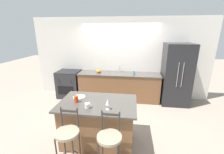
% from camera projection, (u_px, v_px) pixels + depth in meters
% --- Properties ---
extents(ground_plane, '(18.00, 18.00, 0.00)m').
position_uv_depth(ground_plane, '(118.00, 103.00, 4.87)').
color(ground_plane, gray).
extents(wall_back, '(6.00, 0.07, 2.70)m').
position_uv_depth(wall_back, '(120.00, 58.00, 5.15)').
color(wall_back, silver).
rests_on(wall_back, ground_plane).
extents(back_counter, '(2.68, 0.70, 0.92)m').
position_uv_depth(back_counter, '(119.00, 86.00, 5.10)').
color(back_counter, brown).
rests_on(back_counter, ground_plane).
extents(sink_faucet, '(0.02, 0.13, 0.22)m').
position_uv_depth(sink_faucet, '(120.00, 68.00, 5.11)').
color(sink_faucet, '#ADAFB5').
rests_on(sink_faucet, back_counter).
extents(kitchen_island, '(1.52, 0.96, 0.91)m').
position_uv_depth(kitchen_island, '(98.00, 122.00, 3.09)').
color(kitchen_island, brown).
rests_on(kitchen_island, ground_plane).
extents(refrigerator, '(0.82, 0.78, 1.91)m').
position_uv_depth(refrigerator, '(176.00, 75.00, 4.66)').
color(refrigerator, '#232326').
rests_on(refrigerator, ground_plane).
extents(oven_range, '(0.76, 0.69, 0.93)m').
position_uv_depth(oven_range, '(70.00, 84.00, 5.30)').
color(oven_range, '#28282B').
rests_on(oven_range, ground_plane).
extents(bar_stool_near, '(0.39, 0.39, 1.08)m').
position_uv_depth(bar_stool_near, '(68.00, 138.00, 2.43)').
color(bar_stool_near, '#332D28').
rests_on(bar_stool_near, ground_plane).
extents(bar_stool_far, '(0.39, 0.39, 1.08)m').
position_uv_depth(bar_stool_far, '(109.00, 143.00, 2.33)').
color(bar_stool_far, '#332D28').
rests_on(bar_stool_far, ground_plane).
extents(dinner_plate, '(0.26, 0.26, 0.02)m').
position_uv_depth(dinner_plate, '(79.00, 97.00, 3.18)').
color(dinner_plate, beige).
rests_on(dinner_plate, kitchen_island).
extents(wine_glass, '(0.08, 0.08, 0.20)m').
position_uv_depth(wine_glass, '(108.00, 102.00, 2.65)').
color(wine_glass, white).
rests_on(wine_glass, kitchen_island).
extents(coffee_mug, '(0.13, 0.09, 0.10)m').
position_uv_depth(coffee_mug, '(88.00, 106.00, 2.73)').
color(coffee_mug, white).
rests_on(coffee_mug, kitchen_island).
extents(tumbler_cup, '(0.08, 0.08, 0.13)m').
position_uv_depth(tumbler_cup, '(76.00, 99.00, 2.94)').
color(tumbler_cup, red).
rests_on(tumbler_cup, kitchen_island).
extents(pumpkin_decoration, '(0.15, 0.15, 0.14)m').
position_uv_depth(pumpkin_decoration, '(99.00, 71.00, 4.97)').
color(pumpkin_decoration, orange).
rests_on(pumpkin_decoration, back_counter).
extents(soap_bottle, '(0.05, 0.05, 0.14)m').
position_uv_depth(soap_bottle, '(134.00, 73.00, 4.71)').
color(soap_bottle, teal).
rests_on(soap_bottle, back_counter).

